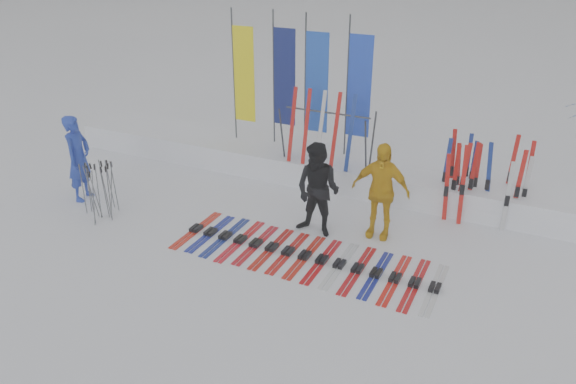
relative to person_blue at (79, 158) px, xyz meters
The scene contains 10 objects.
ground 4.94m from the person_blue, 15.37° to the right, with size 120.00×120.00×0.00m, color white.
snow_bank 5.77m from the person_blue, 35.32° to the left, with size 14.00×1.60×0.60m, color white.
person_blue is the anchor object (origin of this frame).
person_black 5.35m from the person_blue, ahead, with size 0.91×0.71×1.87m, color black.
person_yellow 6.51m from the person_blue, 10.71° to the left, with size 1.12×0.47×1.91m, color gold.
ski_row 5.54m from the person_blue, ahead, with size 4.91×1.70×0.07m.
pole_cluster 1.19m from the person_blue, 27.44° to the right, with size 0.74×0.85×1.23m.
feather_flags 5.22m from the person_blue, 44.54° to the left, with size 3.48×0.20×3.20m.
ski_rack 5.46m from the person_blue, 32.36° to the left, with size 2.04×0.80×1.23m.
upright_skis 8.49m from the person_blue, 20.20° to the left, with size 1.67×1.15×1.70m.
Camera 1 is at (4.28, -6.95, 5.45)m, focal length 35.00 mm.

